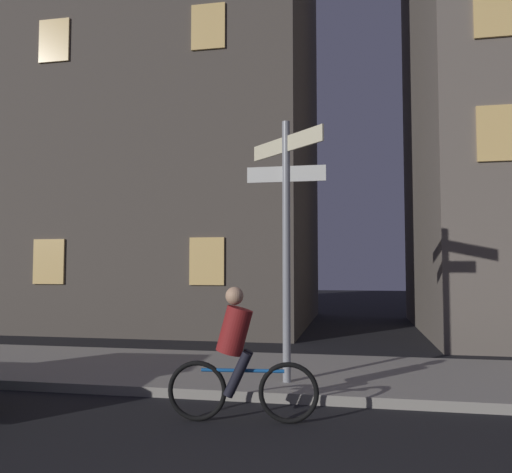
{
  "coord_description": "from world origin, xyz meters",
  "views": [
    {
      "loc": [
        -0.14,
        -2.37,
        1.84
      ],
      "look_at": [
        -1.6,
        5.23,
        2.31
      ],
      "focal_mm": 36.32,
      "sensor_mm": 36.0,
      "label": 1
    }
  ],
  "objects": [
    {
      "name": "cyclist",
      "position": [
        -1.53,
        3.76,
        0.75
      ],
      "size": [
        1.82,
        0.36,
        1.61
      ],
      "color": "black",
      "rests_on": "ground_plane"
    },
    {
      "name": "sidewalk_kerb",
      "position": [
        0.0,
        6.31,
        0.07
      ],
      "size": [
        40.0,
        3.26,
        0.14
      ],
      "primitive_type": "cube",
      "color": "gray",
      "rests_on": "ground_plane"
    },
    {
      "name": "building_left_block",
      "position": [
        -8.2,
        14.4,
        10.61
      ],
      "size": [
        13.17,
        8.4,
        21.21
      ],
      "color": "#4C443D",
      "rests_on": "ground_plane"
    },
    {
      "name": "signpost",
      "position": [
        -1.16,
        5.39,
        2.49
      ],
      "size": [
        1.22,
        1.22,
        3.94
      ],
      "color": "gray",
      "rests_on": "sidewalk_kerb"
    }
  ]
}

